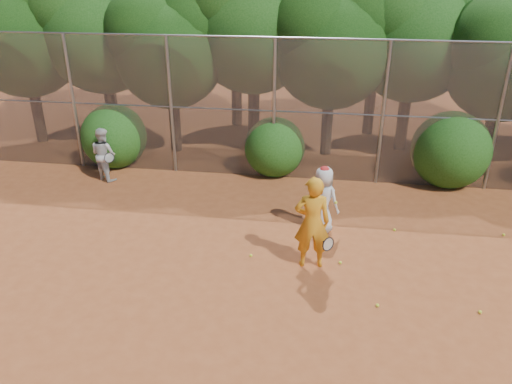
# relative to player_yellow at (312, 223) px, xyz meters

# --- Properties ---
(ground) EXTENTS (80.00, 80.00, 0.00)m
(ground) POSITION_rel_player_yellow_xyz_m (-0.32, -1.40, -1.01)
(ground) COLOR brown
(ground) RESTS_ON ground
(fence_back) EXTENTS (20.05, 0.09, 4.03)m
(fence_back) POSITION_rel_player_yellow_xyz_m (-0.44, 4.60, 1.04)
(fence_back) COLOR gray
(fence_back) RESTS_ON ground
(tree_0) EXTENTS (4.38, 3.81, 6.00)m
(tree_0) POSITION_rel_player_yellow_xyz_m (-9.76, 6.64, 2.92)
(tree_0) COLOR black
(tree_0) RESTS_ON ground
(tree_1) EXTENTS (4.64, 4.03, 6.35)m
(tree_1) POSITION_rel_player_yellow_xyz_m (-7.26, 7.14, 3.16)
(tree_1) COLOR black
(tree_1) RESTS_ON ground
(tree_2) EXTENTS (3.99, 3.47, 5.47)m
(tree_2) POSITION_rel_player_yellow_xyz_m (-4.77, 6.44, 2.58)
(tree_2) COLOR black
(tree_2) RESTS_ON ground
(tree_3) EXTENTS (4.89, 4.26, 6.70)m
(tree_3) POSITION_rel_player_yellow_xyz_m (-2.26, 7.45, 3.39)
(tree_3) COLOR black
(tree_3) RESTS_ON ground
(tree_4) EXTENTS (4.19, 3.64, 5.73)m
(tree_4) POSITION_rel_player_yellow_xyz_m (0.23, 6.84, 2.75)
(tree_4) COLOR black
(tree_4) RESTS_ON ground
(tree_5) EXTENTS (4.51, 3.92, 6.17)m
(tree_5) POSITION_rel_player_yellow_xyz_m (2.74, 7.64, 3.04)
(tree_5) COLOR black
(tree_5) RESTS_ON ground
(tree_6) EXTENTS (3.86, 3.36, 5.29)m
(tree_6) POSITION_rel_player_yellow_xyz_m (5.23, 6.64, 2.46)
(tree_6) COLOR black
(tree_6) RESTS_ON ground
(tree_9) EXTENTS (4.83, 4.20, 6.62)m
(tree_9) POSITION_rel_player_yellow_xyz_m (-8.26, 9.45, 3.33)
(tree_9) COLOR black
(tree_9) RESTS_ON ground
(tree_11) EXTENTS (4.64, 4.03, 6.35)m
(tree_11) POSITION_rel_player_yellow_xyz_m (1.74, 9.24, 3.16)
(tree_11) COLOR black
(tree_11) RESTS_ON ground
(bush_0) EXTENTS (2.00, 2.00, 2.00)m
(bush_0) POSITION_rel_player_yellow_xyz_m (-6.32, 4.90, -0.01)
(bush_0) COLOR #194912
(bush_0) RESTS_ON ground
(bush_1) EXTENTS (1.80, 1.80, 1.80)m
(bush_1) POSITION_rel_player_yellow_xyz_m (-1.32, 4.90, -0.11)
(bush_1) COLOR #194912
(bush_1) RESTS_ON ground
(bush_2) EXTENTS (2.20, 2.20, 2.20)m
(bush_2) POSITION_rel_player_yellow_xyz_m (3.68, 4.90, 0.09)
(bush_2) COLOR #194912
(bush_2) RESTS_ON ground
(player_yellow) EXTENTS (0.88, 0.61, 2.02)m
(player_yellow) POSITION_rel_player_yellow_xyz_m (0.00, 0.00, 0.00)
(player_yellow) COLOR orange
(player_yellow) RESTS_ON ground
(player_teen) EXTENTS (0.94, 0.82, 1.64)m
(player_teen) POSITION_rel_player_yellow_xyz_m (0.19, 1.54, -0.20)
(player_teen) COLOR silver
(player_teen) RESTS_ON ground
(player_white) EXTENTS (0.94, 0.87, 1.56)m
(player_white) POSITION_rel_player_yellow_xyz_m (-6.14, 3.69, -0.23)
(player_white) COLOR silver
(player_white) RESTS_ON ground
(ball_0) EXTENTS (0.07, 0.07, 0.07)m
(ball_0) POSITION_rel_player_yellow_xyz_m (3.16, -1.17, -0.97)
(ball_0) COLOR #D2E529
(ball_0) RESTS_ON ground
(ball_1) EXTENTS (0.07, 0.07, 0.07)m
(ball_1) POSITION_rel_player_yellow_xyz_m (1.93, 1.73, -0.97)
(ball_1) COLOR #D2E529
(ball_1) RESTS_ON ground
(ball_2) EXTENTS (0.07, 0.07, 0.07)m
(ball_2) POSITION_rel_player_yellow_xyz_m (1.31, -1.25, -0.97)
(ball_2) COLOR #D2E529
(ball_2) RESTS_ON ground
(ball_4) EXTENTS (0.07, 0.07, 0.07)m
(ball_4) POSITION_rel_player_yellow_xyz_m (-1.29, 0.11, -0.97)
(ball_4) COLOR #D2E529
(ball_4) RESTS_ON ground
(ball_5) EXTENTS (0.07, 0.07, 0.07)m
(ball_5) POSITION_rel_player_yellow_xyz_m (4.43, 1.86, -0.97)
(ball_5) COLOR #D2E529
(ball_5) RESTS_ON ground
(ball_6) EXTENTS (0.07, 0.07, 0.07)m
(ball_6) POSITION_rel_player_yellow_xyz_m (0.64, 0.11, -0.97)
(ball_6) COLOR #D2E529
(ball_6) RESTS_ON ground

